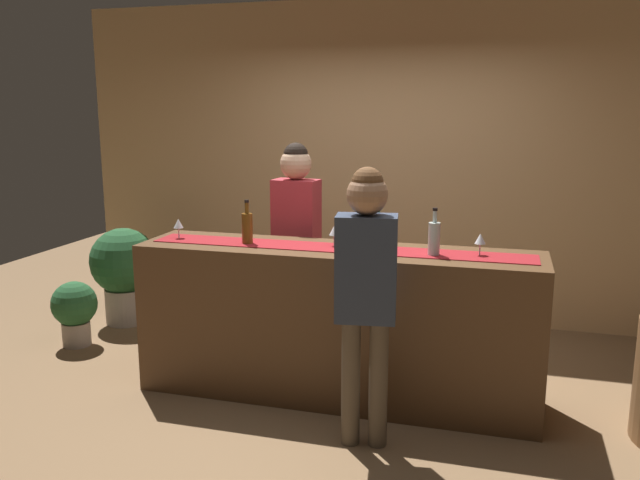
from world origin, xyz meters
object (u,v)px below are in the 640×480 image
object	(u,v)px
potted_plant_tall	(124,269)
potted_plant_small	(75,309)
customer_sipping	(366,279)
wine_bottle_green	(378,233)
wine_glass_near_customer	(480,239)
bartender	(296,228)
wine_glass_far_end	(334,231)
wine_bottle_amber	(247,228)
wine_glass_mid_counter	(178,224)
wine_bottle_clear	(434,238)

from	to	relation	value
potted_plant_tall	potted_plant_small	bearing A→B (deg)	-96.41
customer_sipping	potted_plant_small	world-z (taller)	customer_sipping
wine_bottle_green	customer_sipping	world-z (taller)	customer_sipping
wine_glass_near_customer	bartender	size ratio (longest dim) A/B	0.09
wine_glass_far_end	bartender	size ratio (longest dim) A/B	0.09
wine_bottle_amber	bartender	size ratio (longest dim) A/B	0.18
wine_glass_near_customer	wine_glass_mid_counter	world-z (taller)	same
wine_glass_far_end	potted_plant_small	size ratio (longest dim) A/B	0.26
wine_glass_mid_counter	customer_sipping	size ratio (longest dim) A/B	0.09
customer_sipping	wine_glass_far_end	bearing A→B (deg)	110.61
potted_plant_tall	wine_bottle_clear	bearing A→B (deg)	-19.39
potted_plant_small	customer_sipping	bearing A→B (deg)	-19.43
wine_bottle_green	wine_bottle_clear	xyz separation A→B (m)	(0.37, -0.07, 0.00)
wine_glass_mid_counter	wine_glass_far_end	world-z (taller)	same
wine_glass_mid_counter	potted_plant_tall	size ratio (longest dim) A/B	0.16
customer_sipping	potted_plant_tall	world-z (taller)	customer_sipping
wine_bottle_green	bartender	size ratio (longest dim) A/B	0.18
potted_plant_small	potted_plant_tall	bearing A→B (deg)	83.59
potted_plant_tall	wine_bottle_green	bearing A→B (deg)	-20.59
wine_bottle_green	wine_bottle_clear	bearing A→B (deg)	-10.80
potted_plant_small	wine_bottle_amber	bearing A→B (deg)	-12.22
customer_sipping	wine_bottle_amber	bearing A→B (deg)	140.86
wine_bottle_clear	potted_plant_small	size ratio (longest dim) A/B	0.56
wine_glass_far_end	potted_plant_small	world-z (taller)	wine_glass_far_end
wine_glass_far_end	potted_plant_small	bearing A→B (deg)	172.75
wine_glass_near_customer	wine_bottle_amber	bearing A→B (deg)	-177.83
wine_bottle_clear	potted_plant_tall	world-z (taller)	wine_bottle_clear
wine_bottle_clear	customer_sipping	bearing A→B (deg)	-119.43
wine_bottle_amber	wine_glass_mid_counter	distance (m)	0.53
customer_sipping	wine_glass_mid_counter	bearing A→B (deg)	149.89
wine_bottle_amber	potted_plant_tall	xyz separation A→B (m)	(-1.63, 1.01, -0.64)
wine_bottle_amber	potted_plant_tall	size ratio (longest dim) A/B	0.34
wine_bottle_clear	wine_glass_near_customer	world-z (taller)	wine_bottle_clear
wine_bottle_clear	potted_plant_small	world-z (taller)	wine_bottle_clear
wine_glass_mid_counter	potted_plant_small	size ratio (longest dim) A/B	0.26
wine_bottle_green	wine_glass_near_customer	bearing A→B (deg)	-0.42
wine_bottle_clear	wine_glass_far_end	distance (m)	0.67
bartender	potted_plant_tall	size ratio (longest dim) A/B	1.92
wine_bottle_amber	bartender	distance (m)	0.64
wine_glass_far_end	potted_plant_small	distance (m)	2.46
wine_bottle_green	potted_plant_small	world-z (taller)	wine_bottle_green
wine_glass_near_customer	potted_plant_small	bearing A→B (deg)	174.52
wine_bottle_green	wine_glass_mid_counter	world-z (taller)	wine_bottle_green
wine_bottle_green	wine_bottle_amber	xyz separation A→B (m)	(-0.89, -0.06, 0.00)
wine_bottle_green	wine_glass_far_end	size ratio (longest dim) A/B	2.10
wine_glass_far_end	potted_plant_tall	world-z (taller)	wine_glass_far_end
wine_bottle_clear	wine_glass_near_customer	distance (m)	0.29
wine_bottle_amber	potted_plant_small	xyz separation A→B (m)	(-1.70, 0.37, -0.84)
wine_bottle_amber	wine_glass_mid_counter	bearing A→B (deg)	177.01
wine_glass_mid_counter	wine_bottle_green	bearing A→B (deg)	1.41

